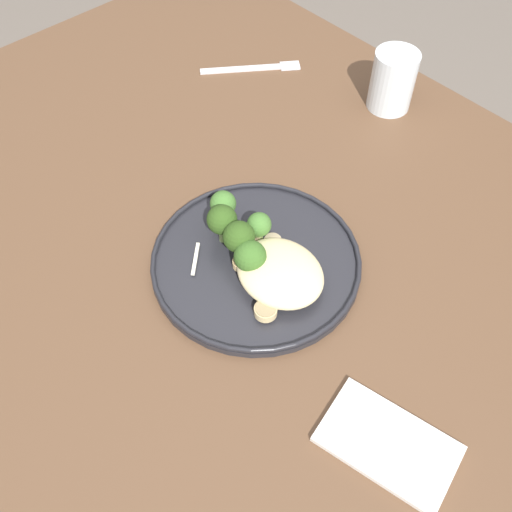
{
  "coord_description": "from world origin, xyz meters",
  "views": [
    {
      "loc": [
        -0.38,
        0.35,
        1.39
      ],
      "look_at": [
        -0.02,
        0.03,
        0.76
      ],
      "focal_mm": 41.07,
      "sensor_mm": 36.0,
      "label": 1
    }
  ],
  "objects_px": {
    "seared_scallop_right_edge": "(272,273)",
    "water_glass": "(392,84)",
    "seared_scallop_tiny_bay": "(241,263)",
    "seared_scallop_half_hidden": "(266,310)",
    "seared_scallop_rear_pale": "(290,274)",
    "broccoli_floret_split_head": "(250,257)",
    "broccoli_floret_rear_charred": "(238,236)",
    "broccoli_floret_right_tilted": "(261,228)",
    "seared_scallop_center_golden": "(257,249)",
    "dinner_fork": "(254,68)",
    "seared_scallop_large_seared": "(273,243)",
    "broccoli_floret_small_sprig": "(222,220)",
    "dinner_plate": "(256,261)",
    "folded_napkin": "(388,444)",
    "broccoli_floret_front_edge": "(223,205)"
  },
  "relations": [
    {
      "from": "seared_scallop_large_seared",
      "to": "dinner_fork",
      "type": "bearing_deg",
      "value": -39.02
    },
    {
      "from": "seared_scallop_right_edge",
      "to": "broccoli_floret_small_sprig",
      "type": "xyz_separation_m",
      "value": [
        0.09,
        0.0,
        0.03
      ]
    },
    {
      "from": "seared_scallop_half_hidden",
      "to": "broccoli_floret_front_edge",
      "type": "height_order",
      "value": "broccoli_floret_front_edge"
    },
    {
      "from": "seared_scallop_center_golden",
      "to": "seared_scallop_large_seared",
      "type": "bearing_deg",
      "value": -107.36
    },
    {
      "from": "seared_scallop_tiny_bay",
      "to": "seared_scallop_half_hidden",
      "type": "height_order",
      "value": "seared_scallop_half_hidden"
    },
    {
      "from": "seared_scallop_rear_pale",
      "to": "broccoli_floret_rear_charred",
      "type": "distance_m",
      "value": 0.09
    },
    {
      "from": "broccoli_floret_split_head",
      "to": "dinner_fork",
      "type": "relative_size",
      "value": 0.35
    },
    {
      "from": "dinner_plate",
      "to": "seared_scallop_tiny_bay",
      "type": "height_order",
      "value": "seared_scallop_tiny_bay"
    },
    {
      "from": "water_glass",
      "to": "dinner_fork",
      "type": "distance_m",
      "value": 0.26
    },
    {
      "from": "seared_scallop_tiny_bay",
      "to": "dinner_fork",
      "type": "relative_size",
      "value": 0.15
    },
    {
      "from": "dinner_plate",
      "to": "seared_scallop_center_golden",
      "type": "distance_m",
      "value": 0.02
    },
    {
      "from": "seared_scallop_half_hidden",
      "to": "folded_napkin",
      "type": "relative_size",
      "value": 0.2
    },
    {
      "from": "seared_scallop_tiny_bay",
      "to": "seared_scallop_rear_pale",
      "type": "xyz_separation_m",
      "value": [
        -0.06,
        -0.03,
        0.0
      ]
    },
    {
      "from": "broccoli_floret_front_edge",
      "to": "folded_napkin",
      "type": "relative_size",
      "value": 0.37
    },
    {
      "from": "seared_scallop_tiny_bay",
      "to": "dinner_fork",
      "type": "xyz_separation_m",
      "value": [
        0.33,
        -0.33,
        -0.02
      ]
    },
    {
      "from": "seared_scallop_right_edge",
      "to": "seared_scallop_center_golden",
      "type": "relative_size",
      "value": 0.81
    },
    {
      "from": "seared_scallop_large_seared",
      "to": "broccoli_floret_small_sprig",
      "type": "xyz_separation_m",
      "value": [
        0.06,
        0.04,
        0.03
      ]
    },
    {
      "from": "seared_scallop_tiny_bay",
      "to": "broccoli_floret_front_edge",
      "type": "xyz_separation_m",
      "value": [
        0.08,
        -0.04,
        0.02
      ]
    },
    {
      "from": "broccoli_floret_right_tilted",
      "to": "dinner_fork",
      "type": "relative_size",
      "value": 0.34
    },
    {
      "from": "dinner_plate",
      "to": "water_glass",
      "type": "xyz_separation_m",
      "value": [
        0.1,
        -0.41,
        0.04
      ]
    },
    {
      "from": "dinner_fork",
      "to": "seared_scallop_large_seared",
      "type": "bearing_deg",
      "value": 140.98
    },
    {
      "from": "broccoli_floret_rear_charred",
      "to": "broccoli_floret_right_tilted",
      "type": "bearing_deg",
      "value": -101.69
    },
    {
      "from": "broccoli_floret_split_head",
      "to": "seared_scallop_large_seared",
      "type": "bearing_deg",
      "value": -79.56
    },
    {
      "from": "seared_scallop_tiny_bay",
      "to": "seared_scallop_center_golden",
      "type": "relative_size",
      "value": 0.79
    },
    {
      "from": "seared_scallop_rear_pale",
      "to": "seared_scallop_half_hidden",
      "type": "xyz_separation_m",
      "value": [
        -0.02,
        0.06,
        -0.0
      ]
    },
    {
      "from": "broccoli_floret_right_tilted",
      "to": "folded_napkin",
      "type": "relative_size",
      "value": 0.37
    },
    {
      "from": "folded_napkin",
      "to": "broccoli_floret_rear_charred",
      "type": "bearing_deg",
      "value": -9.21
    },
    {
      "from": "seared_scallop_right_edge",
      "to": "broccoli_floret_split_head",
      "type": "distance_m",
      "value": 0.04
    },
    {
      "from": "seared_scallop_tiny_bay",
      "to": "broccoli_floret_small_sprig",
      "type": "bearing_deg",
      "value": -14.16
    },
    {
      "from": "seared_scallop_right_edge",
      "to": "water_glass",
      "type": "distance_m",
      "value": 0.43
    },
    {
      "from": "dinner_plate",
      "to": "broccoli_floret_front_edge",
      "type": "height_order",
      "value": "broccoli_floret_front_edge"
    },
    {
      "from": "seared_scallop_rear_pale",
      "to": "broccoli_floret_split_head",
      "type": "height_order",
      "value": "broccoli_floret_split_head"
    },
    {
      "from": "seared_scallop_large_seared",
      "to": "broccoli_floret_split_head",
      "type": "xyz_separation_m",
      "value": [
        -0.01,
        0.05,
        0.02
      ]
    },
    {
      "from": "seared_scallop_rear_pale",
      "to": "seared_scallop_center_golden",
      "type": "relative_size",
      "value": 0.75
    },
    {
      "from": "seared_scallop_rear_pale",
      "to": "broccoli_floret_rear_charred",
      "type": "relative_size",
      "value": 0.36
    },
    {
      "from": "broccoli_floret_rear_charred",
      "to": "broccoli_floret_split_head",
      "type": "relative_size",
      "value": 1.13
    },
    {
      "from": "dinner_plate",
      "to": "seared_scallop_center_golden",
      "type": "height_order",
      "value": "seared_scallop_center_golden"
    },
    {
      "from": "seared_scallop_half_hidden",
      "to": "dinner_fork",
      "type": "xyz_separation_m",
      "value": [
        0.41,
        -0.35,
        -0.02
      ]
    },
    {
      "from": "seared_scallop_rear_pale",
      "to": "seared_scallop_center_golden",
      "type": "xyz_separation_m",
      "value": [
        0.06,
        0.0,
        -0.0
      ]
    },
    {
      "from": "broccoli_floret_split_head",
      "to": "dinner_fork",
      "type": "xyz_separation_m",
      "value": [
        0.35,
        -0.32,
        -0.04
      ]
    },
    {
      "from": "seared_scallop_rear_pale",
      "to": "seared_scallop_right_edge",
      "type": "bearing_deg",
      "value": 39.3
    },
    {
      "from": "seared_scallop_large_seared",
      "to": "broccoli_floret_split_head",
      "type": "distance_m",
      "value": 0.06
    },
    {
      "from": "dinner_plate",
      "to": "seared_scallop_right_edge",
      "type": "distance_m",
      "value": 0.04
    },
    {
      "from": "broccoli_floret_front_edge",
      "to": "broccoli_floret_split_head",
      "type": "bearing_deg",
      "value": 160.56
    },
    {
      "from": "seared_scallop_tiny_bay",
      "to": "broccoli_floret_right_tilted",
      "type": "height_order",
      "value": "broccoli_floret_right_tilted"
    },
    {
      "from": "seared_scallop_center_golden",
      "to": "dinner_fork",
      "type": "height_order",
      "value": "seared_scallop_center_golden"
    },
    {
      "from": "broccoli_floret_front_edge",
      "to": "seared_scallop_large_seared",
      "type": "bearing_deg",
      "value": -168.27
    },
    {
      "from": "seared_scallop_half_hidden",
      "to": "water_glass",
      "type": "distance_m",
      "value": 0.49
    },
    {
      "from": "seared_scallop_center_golden",
      "to": "seared_scallop_tiny_bay",
      "type": "bearing_deg",
      "value": 95.09
    },
    {
      "from": "seared_scallop_right_edge",
      "to": "broccoli_floret_right_tilted",
      "type": "bearing_deg",
      "value": -28.42
    }
  ]
}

